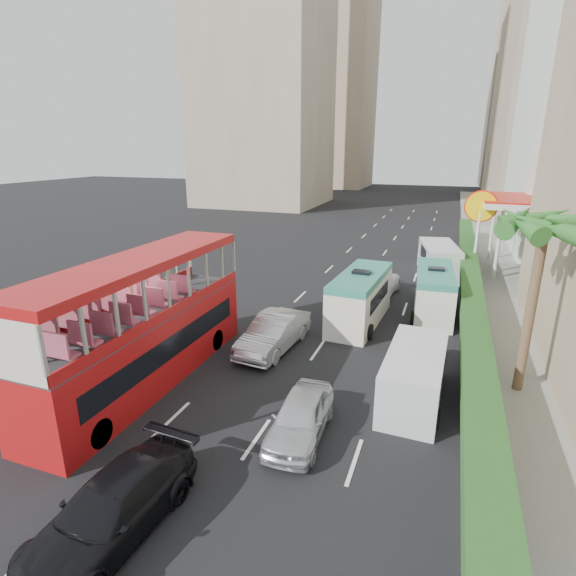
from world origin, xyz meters
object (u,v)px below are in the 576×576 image
at_px(car_silver_lane_b, 300,435).
at_px(panel_van_far, 439,260).
at_px(minibus_near, 360,298).
at_px(minibus_far, 434,292).
at_px(van_asset, 374,296).
at_px(double_decker_bus, 143,322).
at_px(palm_tree, 530,310).
at_px(shell_station, 525,236).
at_px(car_silver_lane_a, 274,349).
at_px(panel_van_near, 414,376).
at_px(car_black, 115,533).

xyz_separation_m(car_silver_lane_b, panel_van_far, (3.38, 21.55, 1.12)).
height_order(minibus_near, panel_van_far, minibus_near).
bearing_deg(car_silver_lane_b, minibus_far, 72.54).
bearing_deg(van_asset, panel_van_far, 66.71).
height_order(car_silver_lane_b, minibus_far, minibus_far).
bearing_deg(panel_van_far, double_decker_bus, -128.13).
distance_m(van_asset, palm_tree, 12.43).
bearing_deg(palm_tree, shell_station, 83.40).
distance_m(car_silver_lane_a, panel_van_near, 6.92).
bearing_deg(car_silver_lane_a, panel_van_far, 72.45).
height_order(palm_tree, shell_station, palm_tree).
xyz_separation_m(minibus_far, palm_tree, (3.50, -7.71, 2.11)).
bearing_deg(car_black, panel_van_near, 57.91).
bearing_deg(shell_station, car_silver_lane_b, -110.59).
bearing_deg(car_black, shell_station, 71.28).
bearing_deg(double_decker_bus, car_silver_lane_b, -10.95).
distance_m(car_silver_lane_b, panel_van_near, 4.85).
relative_size(van_asset, minibus_far, 0.88).
bearing_deg(car_silver_lane_a, panel_van_near, -14.45).
height_order(double_decker_bus, shell_station, shell_station).
distance_m(car_black, panel_van_near, 10.76).
height_order(panel_van_far, shell_station, shell_station).
relative_size(minibus_near, minibus_far, 1.06).
distance_m(car_silver_lane_a, car_silver_lane_b, 6.61).
distance_m(car_black, palm_tree, 14.90).
relative_size(minibus_far, panel_van_far, 1.02).
height_order(car_silver_lane_b, panel_van_near, panel_van_near).
distance_m(car_black, minibus_near, 15.97).
bearing_deg(van_asset, minibus_far, -23.29).
bearing_deg(shell_station, panel_van_far, -154.27).
bearing_deg(panel_van_near, double_decker_bus, -166.02).
xyz_separation_m(car_silver_lane_a, panel_van_near, (6.46, -2.30, 0.98)).
distance_m(car_silver_lane_b, minibus_near, 10.51).
bearing_deg(panel_van_near, van_asset, 108.42).
height_order(car_black, van_asset, car_black).
bearing_deg(car_silver_lane_b, double_decker_bus, 166.37).
xyz_separation_m(car_silver_lane_a, shell_station, (12.36, 18.56, 2.75)).
xyz_separation_m(car_silver_lane_a, palm_tree, (10.16, -0.44, 3.38)).
bearing_deg(palm_tree, car_silver_lane_b, -142.48).
relative_size(car_silver_lane_a, shell_station, 0.61).
height_order(car_silver_lane_a, shell_station, shell_station).
height_order(van_asset, panel_van_far, panel_van_far).
xyz_separation_m(car_black, shell_station, (12.16, 29.55, 2.75)).
bearing_deg(car_black, palm_tree, 50.31).
distance_m(palm_tree, shell_station, 19.14).
bearing_deg(shell_station, car_silver_lane_a, -123.66).
relative_size(car_black, shell_station, 0.63).
bearing_deg(panel_van_near, shell_station, 76.20).
bearing_deg(minibus_near, panel_van_far, 75.95).
height_order(car_black, minibus_far, minibus_far).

